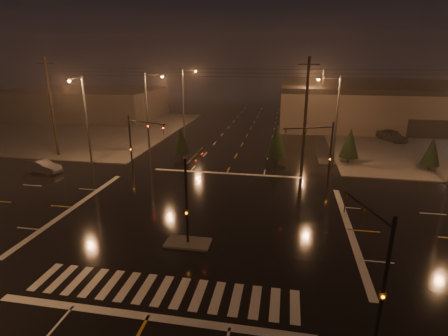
{
  "coord_description": "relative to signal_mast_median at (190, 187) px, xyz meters",
  "views": [
    {
      "loc": [
        6.08,
        -23.98,
        12.02
      ],
      "look_at": [
        1.08,
        3.61,
        3.0
      ],
      "focal_mm": 28.0,
      "sensor_mm": 36.0,
      "label": 1
    }
  ],
  "objects": [
    {
      "name": "conifer_1",
      "position": [
        21.68,
        18.91,
        -1.52
      ],
      "size": [
        1.97,
        1.97,
        3.77
      ],
      "color": "black",
      "rests_on": "ground"
    },
    {
      "name": "streetlight_2",
      "position": [
        -11.18,
        37.07,
        2.05
      ],
      "size": [
        2.77,
        0.32,
        10.0
      ],
      "color": "#38383A",
      "rests_on": "ground"
    },
    {
      "name": "ground",
      "position": [
        -0.0,
        3.07,
        -3.75
      ],
      "size": [
        140.0,
        140.0,
        0.0
      ],
      "primitive_type": "plane",
      "color": "black",
      "rests_on": "ground"
    },
    {
      "name": "utility_pole_0",
      "position": [
        -22.0,
        17.07,
        2.38
      ],
      "size": [
        2.2,
        0.32,
        12.0
      ],
      "color": "black",
      "rests_on": "ground"
    },
    {
      "name": "conifer_4",
      "position": [
        5.03,
        19.27,
        -1.1
      ],
      "size": [
        2.5,
        2.5,
        4.61
      ],
      "color": "black",
      "rests_on": "ground"
    },
    {
      "name": "signal_mast_median",
      "position": [
        0.0,
        0.0,
        0.0
      ],
      "size": [
        0.25,
        4.59,
        6.0
      ],
      "color": "black",
      "rests_on": "ground"
    },
    {
      "name": "utility_pole_1",
      "position": [
        8.0,
        17.07,
        2.38
      ],
      "size": [
        2.2,
        0.32,
        12.0
      ],
      "color": "black",
      "rests_on": "ground"
    },
    {
      "name": "car_crossing",
      "position": [
        -19.51,
        10.78,
        -3.07
      ],
      "size": [
        4.28,
        1.99,
        1.36
      ],
      "primitive_type": "imported",
      "rotation": [
        0.0,
        0.0,
        1.43
      ],
      "color": "#54555B",
      "rests_on": "ground"
    },
    {
      "name": "signal_mast_se",
      "position": [
        10.23,
        -6.68,
        -0.04
      ],
      "size": [
        1.55,
        3.87,
        6.0
      ],
      "color": "black",
      "rests_on": "ground"
    },
    {
      "name": "conifer_0",
      "position": [
        13.43,
        20.47,
        -1.32
      ],
      "size": [
        2.22,
        2.22,
        4.16
      ],
      "color": "black",
      "rests_on": "ground"
    },
    {
      "name": "crosswalk",
      "position": [
        -0.0,
        -5.93,
        -3.75
      ],
      "size": [
        15.0,
        2.6,
        0.01
      ],
      "primitive_type": "cube",
      "color": "beige",
      "rests_on": "ground"
    },
    {
      "name": "signal_mast_ne",
      "position": [
        9.5,
        13.21,
        0.04
      ],
      "size": [
        4.84,
        1.86,
        6.0
      ],
      "color": "black",
      "rests_on": "ground"
    },
    {
      "name": "stop_bar_near",
      "position": [
        -0.0,
        -7.93,
        -3.75
      ],
      "size": [
        16.0,
        0.5,
        0.01
      ],
      "primitive_type": "cube",
      "color": "beige",
      "rests_on": "ground"
    },
    {
      "name": "commercial_block",
      "position": [
        -35.0,
        45.07,
        -0.95
      ],
      "size": [
        30.0,
        18.0,
        5.6
      ],
      "primitive_type": "cube",
      "color": "#413B39",
      "rests_on": "ground"
    },
    {
      "name": "streetlight_5",
      "position": [
        -16.0,
        14.26,
        2.05
      ],
      "size": [
        0.32,
        2.77,
        10.0
      ],
      "color": "#38383A",
      "rests_on": "ground"
    },
    {
      "name": "sidewalk_nw",
      "position": [
        -30.0,
        33.07,
        -3.69
      ],
      "size": [
        36.0,
        36.0,
        0.12
      ],
      "primitive_type": "cube",
      "color": "#494641",
      "rests_on": "ground"
    },
    {
      "name": "stop_bar_far",
      "position": [
        -0.0,
        14.07,
        -3.75
      ],
      "size": [
        16.0,
        0.5,
        0.01
      ],
      "primitive_type": "cube",
      "color": "beige",
      "rests_on": "ground"
    },
    {
      "name": "streetlight_4",
      "position": [
        11.18,
        39.07,
        2.05
      ],
      "size": [
        2.77,
        0.32,
        10.0
      ],
      "color": "#38383A",
      "rests_on": "ground"
    },
    {
      "name": "streetlight_3",
      "position": [
        11.18,
        19.07,
        2.05
      ],
      "size": [
        2.77,
        0.32,
        10.0
      ],
      "color": "#38383A",
      "rests_on": "ground"
    },
    {
      "name": "car_parked",
      "position": [
        21.45,
        33.02,
        -2.89
      ],
      "size": [
        4.13,
        5.42,
        1.72
      ],
      "primitive_type": "imported",
      "rotation": [
        0.0,
        0.0,
        0.48
      ],
      "color": "black",
      "rests_on": "ground"
    },
    {
      "name": "median_island",
      "position": [
        -0.0,
        -0.93,
        -3.68
      ],
      "size": [
        3.0,
        1.6,
        0.15
      ],
      "primitive_type": "cube",
      "color": "#494641",
      "rests_on": "ground"
    },
    {
      "name": "signal_mast_nw",
      "position": [
        -9.5,
        13.21,
        0.04
      ],
      "size": [
        4.84,
        1.86,
        6.0
      ],
      "color": "black",
      "rests_on": "ground"
    },
    {
      "name": "conifer_3",
      "position": [
        -6.38,
        18.66,
        -1.48
      ],
      "size": [
        2.02,
        2.02,
        3.86
      ],
      "color": "black",
      "rests_on": "ground"
    },
    {
      "name": "streetlight_1",
      "position": [
        -11.18,
        21.07,
        2.05
      ],
      "size": [
        2.77,
        0.32,
        10.0
      ],
      "color": "#38383A",
      "rests_on": "ground"
    }
  ]
}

